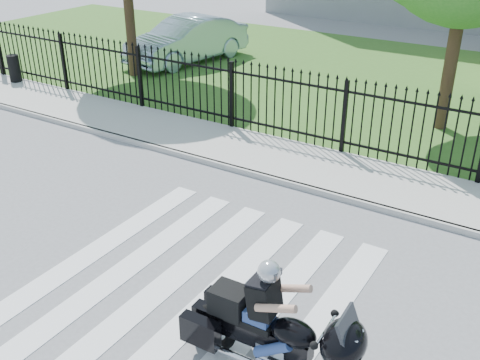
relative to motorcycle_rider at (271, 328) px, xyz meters
The scene contains 9 objects.
ground 2.05m from the motorcycle_rider, 160.12° to the left, with size 120.00×120.00×0.00m, color slate.
crosswalk 2.05m from the motorcycle_rider, 160.12° to the left, with size 5.00×5.50×0.01m, color silver, non-canonical shape.
sidewalk 5.98m from the motorcycle_rider, 107.84° to the left, with size 40.00×2.00×0.12m, color #ADAAA3.
curb 5.04m from the motorcycle_rider, 111.35° to the left, with size 40.00×0.12×0.12m, color #ADAAA3.
grass_strip 12.81m from the motorcycle_rider, 98.19° to the left, with size 40.00×12.00×0.02m, color #386121.
iron_fence 6.91m from the motorcycle_rider, 105.29° to the left, with size 26.00×0.04×1.80m.
motorcycle_rider is the anchor object (origin of this frame).
parked_car 15.12m from the motorcycle_rider, 130.48° to the left, with size 1.66×4.76×1.57m, color #99B1C1.
litter_bin 14.29m from the motorcycle_rider, 153.58° to the left, with size 0.37×0.37×0.84m, color black.
Camera 1 is at (4.28, -5.33, 5.35)m, focal length 42.00 mm.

